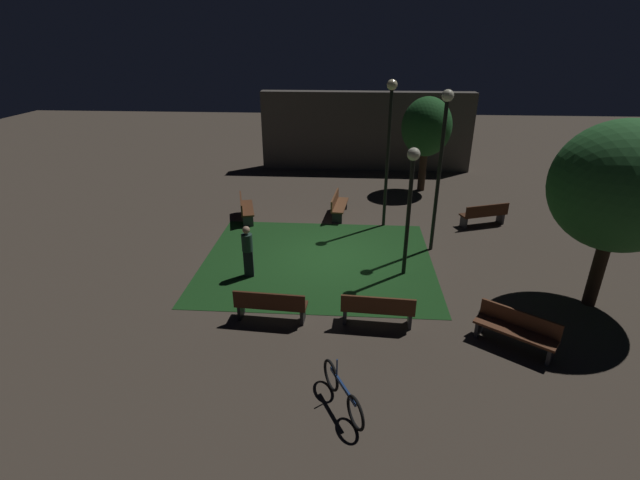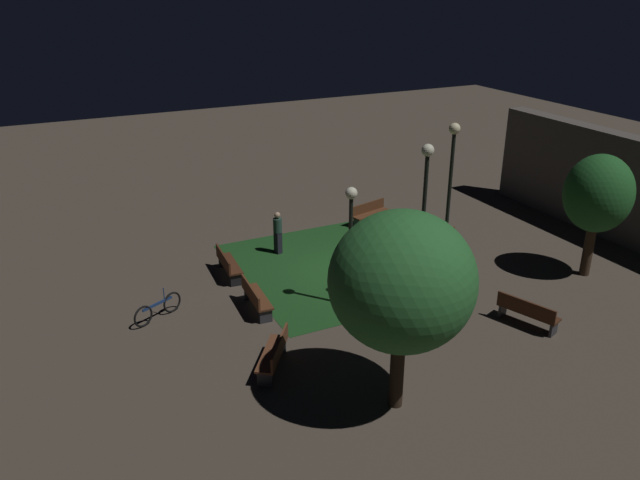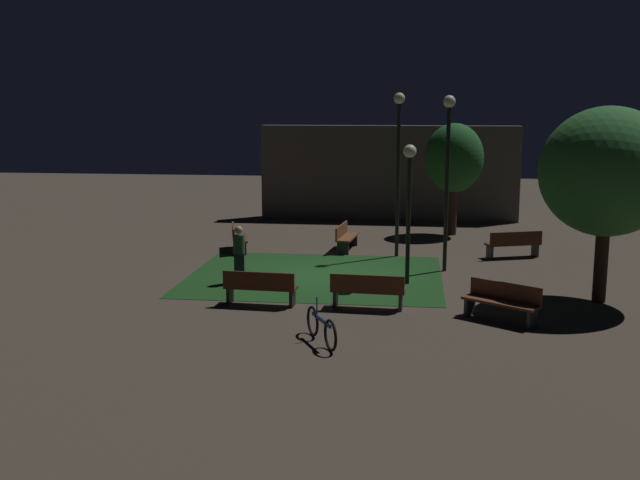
{
  "view_description": "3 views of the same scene",
  "coord_description": "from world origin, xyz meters",
  "px_view_note": "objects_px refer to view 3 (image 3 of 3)",
  "views": [
    {
      "loc": [
        0.55,
        -13.11,
        6.58
      ],
      "look_at": [
        -0.28,
        -0.97,
        1.06
      ],
      "focal_mm": 25.31,
      "sensor_mm": 36.0,
      "label": 1
    },
    {
      "loc": [
        17.39,
        -9.3,
        9.48
      ],
      "look_at": [
        -0.89,
        -0.39,
        0.9
      ],
      "focal_mm": 35.36,
      "sensor_mm": 36.0,
      "label": 2
    },
    {
      "loc": [
        2.35,
        -21.42,
        4.92
      ],
      "look_at": [
        -0.28,
        -0.11,
        1.04
      ],
      "focal_mm": 42.35,
      "sensor_mm": 36.0,
      "label": 3
    }
  ],
  "objects_px": {
    "tree_back_right": "(607,172)",
    "lamp_post_plaza_east": "(448,155)",
    "bench_front_left": "(514,243)",
    "lamp_post_near_wall": "(409,188)",
    "tree_left_canopy": "(454,159)",
    "bench_near_trees": "(260,287)",
    "bench_back_row": "(502,301)",
    "bicycle": "(321,327)",
    "pedestrian": "(239,253)",
    "lamp_post_plaza_west": "(398,149)",
    "bench_corner": "(237,237)",
    "bench_path_side": "(345,236)",
    "bench_by_lamp": "(368,290)"
  },
  "relations": [
    {
      "from": "bench_back_row",
      "to": "tree_left_canopy",
      "type": "bearing_deg",
      "value": 92.8
    },
    {
      "from": "bench_back_row",
      "to": "lamp_post_plaza_east",
      "type": "bearing_deg",
      "value": 101.97
    },
    {
      "from": "bench_by_lamp",
      "to": "bicycle",
      "type": "bearing_deg",
      "value": -106.01
    },
    {
      "from": "bench_near_trees",
      "to": "lamp_post_plaza_west",
      "type": "distance_m",
      "value": 7.91
    },
    {
      "from": "bench_near_trees",
      "to": "bicycle",
      "type": "bearing_deg",
      "value": -56.14
    },
    {
      "from": "bench_front_left",
      "to": "lamp_post_plaza_west",
      "type": "bearing_deg",
      "value": -176.83
    },
    {
      "from": "bench_by_lamp",
      "to": "lamp_post_plaza_east",
      "type": "bearing_deg",
      "value": 65.99
    },
    {
      "from": "tree_back_right",
      "to": "lamp_post_plaza_east",
      "type": "distance_m",
      "value": 4.88
    },
    {
      "from": "bench_path_side",
      "to": "bench_front_left",
      "type": "xyz_separation_m",
      "value": [
        5.53,
        -0.67,
        0.0
      ]
    },
    {
      "from": "bench_front_left",
      "to": "bicycle",
      "type": "distance_m",
      "value": 10.84
    },
    {
      "from": "bench_by_lamp",
      "to": "bench_front_left",
      "type": "height_order",
      "value": "same"
    },
    {
      "from": "bench_path_side",
      "to": "bench_corner",
      "type": "xyz_separation_m",
      "value": [
        -3.62,
        -0.61,
        0.0
      ]
    },
    {
      "from": "bench_front_left",
      "to": "bench_back_row",
      "type": "xyz_separation_m",
      "value": [
        -1.2,
        -7.41,
        0.0
      ]
    },
    {
      "from": "bench_by_lamp",
      "to": "lamp_post_plaza_east",
      "type": "height_order",
      "value": "lamp_post_plaza_east"
    },
    {
      "from": "lamp_post_plaza_east",
      "to": "pedestrian",
      "type": "height_order",
      "value": "lamp_post_plaza_east"
    },
    {
      "from": "bench_near_trees",
      "to": "pedestrian",
      "type": "distance_m",
      "value": 2.54
    },
    {
      "from": "bench_by_lamp",
      "to": "bicycle",
      "type": "distance_m",
      "value": 2.89
    },
    {
      "from": "lamp_post_near_wall",
      "to": "tree_left_canopy",
      "type": "bearing_deg",
      "value": 78.94
    },
    {
      "from": "tree_back_right",
      "to": "pedestrian",
      "type": "xyz_separation_m",
      "value": [
        -9.45,
        0.89,
        -2.42
      ]
    },
    {
      "from": "bench_near_trees",
      "to": "bench_back_row",
      "type": "xyz_separation_m",
      "value": [
        5.78,
        -0.63,
        0.0
      ]
    },
    {
      "from": "bench_back_row",
      "to": "lamp_post_plaza_west",
      "type": "distance_m",
      "value": 8.22
    },
    {
      "from": "bench_front_left",
      "to": "pedestrian",
      "type": "distance_m",
      "value": 9.21
    },
    {
      "from": "bench_corner",
      "to": "bench_path_side",
      "type": "bearing_deg",
      "value": 9.57
    },
    {
      "from": "bench_near_trees",
      "to": "lamp_post_plaza_west",
      "type": "xyz_separation_m",
      "value": [
        3.21,
        6.57,
        3.03
      ]
    },
    {
      "from": "lamp_post_plaza_east",
      "to": "bicycle",
      "type": "height_order",
      "value": "lamp_post_plaza_east"
    },
    {
      "from": "bench_corner",
      "to": "lamp_post_plaza_east",
      "type": "xyz_separation_m",
      "value": [
        6.85,
        -2.29,
        2.97
      ]
    },
    {
      "from": "bench_near_trees",
      "to": "bench_by_lamp",
      "type": "relative_size",
      "value": 1.0
    },
    {
      "from": "bench_front_left",
      "to": "tree_left_canopy",
      "type": "xyz_separation_m",
      "value": [
        -1.77,
        4.26,
        2.41
      ]
    },
    {
      "from": "lamp_post_plaza_west",
      "to": "lamp_post_near_wall",
      "type": "distance_m",
      "value": 3.93
    },
    {
      "from": "bicycle",
      "to": "pedestrian",
      "type": "relative_size",
      "value": 0.98
    },
    {
      "from": "bench_back_row",
      "to": "lamp_post_near_wall",
      "type": "bearing_deg",
      "value": 122.95
    },
    {
      "from": "tree_back_right",
      "to": "bench_path_side",
      "type": "bearing_deg",
      "value": 138.96
    },
    {
      "from": "lamp_post_near_wall",
      "to": "bicycle",
      "type": "height_order",
      "value": "lamp_post_near_wall"
    },
    {
      "from": "tree_back_right",
      "to": "lamp_post_near_wall",
      "type": "xyz_separation_m",
      "value": [
        -4.81,
        1.35,
        -0.6
      ]
    },
    {
      "from": "tree_back_right",
      "to": "lamp_post_plaza_east",
      "type": "height_order",
      "value": "lamp_post_plaza_east"
    },
    {
      "from": "tree_back_right",
      "to": "tree_left_canopy",
      "type": "height_order",
      "value": "tree_back_right"
    },
    {
      "from": "tree_back_right",
      "to": "tree_left_canopy",
      "type": "xyz_separation_m",
      "value": [
        -3.19,
        9.64,
        -0.39
      ]
    },
    {
      "from": "bench_path_side",
      "to": "tree_left_canopy",
      "type": "height_order",
      "value": "tree_left_canopy"
    },
    {
      "from": "tree_left_canopy",
      "to": "bicycle",
      "type": "bearing_deg",
      "value": -103.63
    },
    {
      "from": "bench_by_lamp",
      "to": "tree_back_right",
      "type": "distance_m",
      "value": 6.54
    },
    {
      "from": "bench_by_lamp",
      "to": "bench_corner",
      "type": "distance_m",
      "value": 8.37
    },
    {
      "from": "tree_back_right",
      "to": "lamp_post_plaza_west",
      "type": "bearing_deg",
      "value": 135.11
    },
    {
      "from": "lamp_post_plaza_east",
      "to": "bicycle",
      "type": "xyz_separation_m",
      "value": [
        -2.82,
        -7.32,
        -3.11
      ]
    },
    {
      "from": "lamp_post_near_wall",
      "to": "lamp_post_plaza_east",
      "type": "bearing_deg",
      "value": 58.71
    },
    {
      "from": "bench_near_trees",
      "to": "lamp_post_plaza_east",
      "type": "relative_size",
      "value": 0.35
    },
    {
      "from": "bench_by_lamp",
      "to": "bench_corner",
      "type": "relative_size",
      "value": 0.98
    },
    {
      "from": "bench_path_side",
      "to": "pedestrian",
      "type": "xyz_separation_m",
      "value": [
        -2.5,
        -5.17,
        0.37
      ]
    },
    {
      "from": "tree_back_right",
      "to": "bench_front_left",
      "type": "bearing_deg",
      "value": 104.81
    },
    {
      "from": "bench_near_trees",
      "to": "bench_back_row",
      "type": "distance_m",
      "value": 5.81
    },
    {
      "from": "tree_left_canopy",
      "to": "bench_path_side",
      "type": "bearing_deg",
      "value": -136.37
    }
  ]
}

